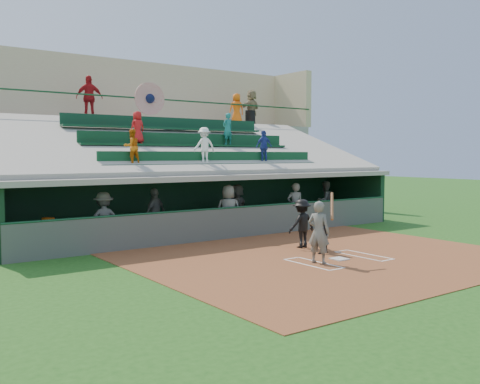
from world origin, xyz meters
TOP-DOWN VIEW (x-y plane):
  - ground at (0.00, 0.00)m, footprint 100.00×100.00m
  - dirt_slab at (0.00, 0.50)m, footprint 11.00×9.00m
  - home_plate at (0.00, 0.00)m, footprint 0.43×0.43m
  - batters_box_chalk at (0.00, 0.00)m, footprint 2.65×1.85m
  - dugout_floor at (0.00, 6.75)m, footprint 16.00×3.50m
  - concourse_slab at (0.00, 13.50)m, footprint 20.00×3.00m
  - grandstand at (-0.00, 10.51)m, footprint 20.40×10.40m
  - batter_at_plate at (-0.86, -0.04)m, footprint 0.94×0.79m
  - catcher at (0.23, 0.99)m, footprint 0.70×0.64m
  - home_umpire at (0.45, 2.08)m, footprint 1.01×0.58m
  - dugout_bench at (-0.04, 7.94)m, footprint 14.20×1.32m
  - white_table at (-6.47, 5.98)m, footprint 0.90×0.78m
  - water_cooler at (-6.42, 6.03)m, footprint 0.39×0.39m
  - dugout_player_a at (-4.68, 5.94)m, footprint 1.20×0.75m
  - dugout_player_b at (-2.50, 6.59)m, footprint 1.13×0.87m
  - dugout_player_c at (-0.19, 5.31)m, footprint 1.09×0.94m
  - dugout_player_d at (1.18, 6.69)m, footprint 1.74×1.22m
  - dugout_player_e at (3.11, 5.40)m, footprint 0.79×0.65m
  - dugout_player_f at (6.00, 6.60)m, footprint 0.91×0.74m
  - trash_bin at (6.44, 12.81)m, footprint 0.54×0.54m
  - concourse_staff_a at (-2.43, 13.13)m, footprint 1.26×0.81m
  - concourse_staff_b at (5.12, 12.25)m, footprint 0.89×0.70m
  - concourse_staff_c at (6.77, 13.16)m, footprint 1.94×1.24m

SIDE VIEW (x-z plane):
  - ground at x=0.00m, z-range 0.00..0.00m
  - dirt_slab at x=0.00m, z-range 0.00..0.02m
  - dugout_floor at x=0.00m, z-range 0.00..0.04m
  - batters_box_chalk at x=0.00m, z-range 0.02..0.03m
  - home_plate at x=0.00m, z-range 0.02..0.05m
  - dugout_bench at x=-0.04m, z-range 0.04..0.47m
  - white_table at x=-6.47m, z-range 0.04..0.70m
  - catcher at x=0.23m, z-range 0.02..1.18m
  - home_umpire at x=0.45m, z-range 0.02..1.59m
  - batter_at_plate at x=-0.86m, z-range -0.08..1.87m
  - water_cooler at x=-6.42m, z-range 0.70..1.09m
  - dugout_player_a at x=-4.68m, z-range 0.04..1.81m
  - dugout_player_b at x=-2.50m, z-range 0.04..1.83m
  - dugout_player_f at x=6.00m, z-range 0.04..1.83m
  - dugout_player_d at x=1.18m, z-range 0.04..1.85m
  - dugout_player_e at x=3.11m, z-range 0.04..1.89m
  - dugout_player_c at x=-0.19m, z-range 0.04..1.92m
  - grandstand at x=0.00m, z-range -1.64..6.16m
  - concourse_slab at x=0.00m, z-range 0.00..4.60m
  - trash_bin at x=6.44m, z-range 4.60..5.42m
  - concourse_staff_b at x=5.12m, z-range 4.60..6.21m
  - concourse_staff_a at x=-2.43m, z-range 4.60..6.59m
  - concourse_staff_c at x=6.77m, z-range 4.60..6.59m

